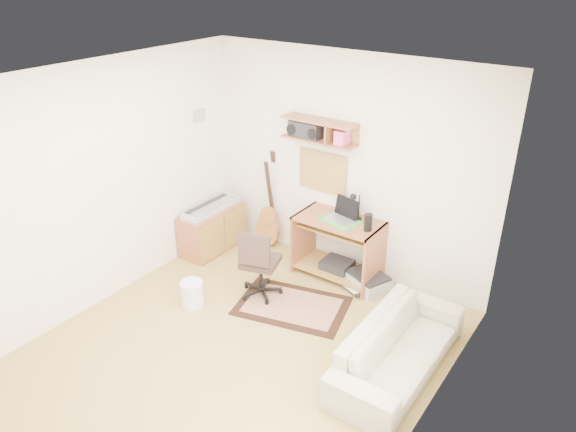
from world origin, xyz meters
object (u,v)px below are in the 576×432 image
Objects in this scene: desk at (338,248)px; sofa at (399,341)px; task_chair at (261,261)px; cabinet at (212,229)px; printer at (368,281)px.

desk is 1.69m from sofa.
task_chair reaches higher than cabinet.
desk is 0.98m from task_chair.
printer is 0.27× the size of sofa.
sofa is at bearing -25.55° from task_chair.
cabinet reaches higher than printer.
sofa is (0.86, -1.07, 0.25)m from printer.
desk is 1.15× the size of task_chair.
task_chair is 1.28m from cabinet.
cabinet is 1.96× the size of printer.
printer is (0.43, -0.02, -0.29)m from desk.
cabinet is at bearing -168.16° from desk.
task_chair is at bearing 82.11° from sofa.
cabinet is 2.13m from printer.
sofa is at bearing -13.99° from cabinet.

